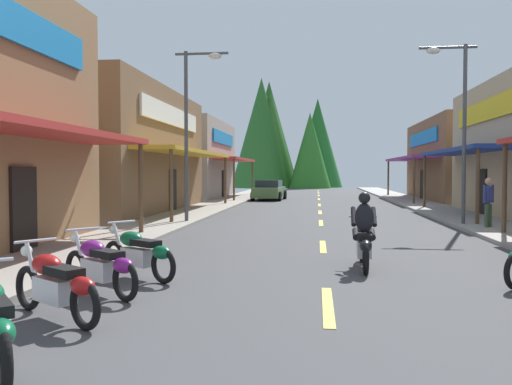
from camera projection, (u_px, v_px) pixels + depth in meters
name	position (u px, v px, depth m)	size (l,w,h in m)	color
ground	(320.00, 215.00, 25.24)	(9.35, 81.00, 0.10)	#424244
sidewalk_left	(196.00, 212.00, 25.90)	(2.47, 81.00, 0.12)	gray
sidewalk_right	(451.00, 214.00, 24.58)	(2.47, 81.00, 0.12)	#9E9991
centerline_dashes	(320.00, 208.00, 29.43)	(0.16, 56.78, 0.01)	#E0C64C
storefront_left_middle	(88.00, 151.00, 26.67)	(10.37, 13.74, 5.98)	brown
storefront_left_far	(167.00, 160.00, 40.98)	(10.53, 11.67, 5.73)	gray
storefront_right_far	(485.00, 160.00, 37.02)	(10.19, 13.28, 5.53)	brown
streetlamp_left	(194.00, 113.00, 20.37)	(2.02, 0.30, 6.50)	#474C51
streetlamp_right	(456.00, 110.00, 19.37)	(2.02, 0.30, 6.51)	#474C51
motorcycle_parked_left_1	(56.00, 284.00, 7.21)	(1.81, 1.31, 1.04)	black
motorcycle_parked_left_2	(100.00, 264.00, 8.71)	(1.77, 1.37, 1.04)	black
motorcycle_parked_left_3	(139.00, 252.00, 10.03)	(1.81, 1.31, 1.04)	black
rider_cruising_lead	(364.00, 237.00, 11.06)	(0.60, 2.14, 1.57)	black
pedestrian_browsing	(488.00, 200.00, 18.14)	(0.45, 0.43, 1.78)	#3F593F
parked_car_curbside	(269.00, 190.00, 38.00)	(2.29, 4.41, 1.40)	#4C723F
treeline_backdrop	(278.00, 138.00, 68.72)	(14.02, 10.66, 13.73)	#286A23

